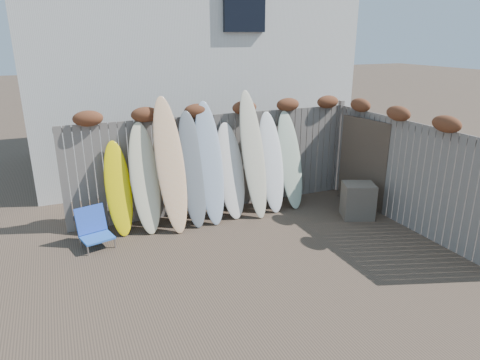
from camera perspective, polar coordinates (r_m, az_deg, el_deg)
name	(u,v)px	position (r m, az deg, el deg)	size (l,w,h in m)	color
ground	(269,259)	(7.14, 3.90, -10.50)	(80.00, 80.00, 0.00)	#493A2D
back_fence	(219,154)	(8.75, -2.76, 3.49)	(6.05, 0.28, 2.24)	slate
right_fence	(407,167)	(8.57, 21.38, 1.60)	(0.28, 4.40, 2.24)	slate
house	(180,46)	(12.49, -7.94, 17.27)	(8.50, 5.50, 6.33)	silver
beach_chair	(94,228)	(7.85, -18.91, -6.13)	(0.62, 0.65, 0.67)	blue
wooden_crate	(358,201)	(8.87, 15.45, -2.65)	(0.60, 0.50, 0.70)	brown
lattice_panel	(363,163)	(9.36, 16.07, 2.18)	(0.05, 1.24, 1.86)	brown
surfboard_0	(118,189)	(8.05, -15.91, -1.11)	(0.46, 0.07, 1.76)	yellow
surfboard_1	(145,178)	(8.01, -12.57, 0.21)	(0.52, 0.07, 2.08)	beige
surfboard_2	(170,165)	(7.94, -9.26, 1.97)	(0.53, 0.07, 2.55)	#E9C189
surfboard_3	(192,170)	(8.13, -6.39, 1.40)	(0.49, 0.07, 2.23)	slate
surfboard_4	(210,163)	(8.23, -4.06, 2.25)	(0.51, 0.07, 2.40)	#9FB0C5
surfboard_5	(231,171)	(8.47, -1.26, 1.22)	(0.55, 0.07, 1.94)	white
surfboard_6	(253,155)	(8.51, 1.77, 3.41)	(0.47, 0.07, 2.57)	beige
surfboard_7	(271,162)	(8.81, 4.18, 2.38)	(0.51, 0.07, 2.09)	white
surfboard_8	(290,160)	(9.04, 6.69, 2.68)	(0.51, 0.07, 2.08)	#B5C7AB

